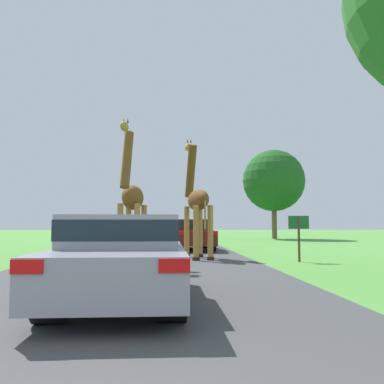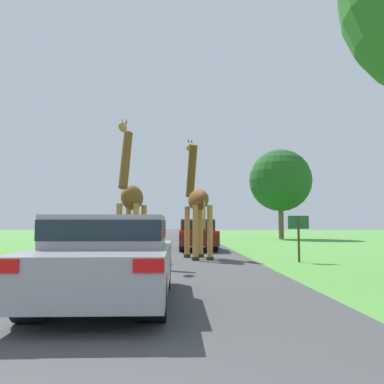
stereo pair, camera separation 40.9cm
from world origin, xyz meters
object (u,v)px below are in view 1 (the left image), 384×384
(giraffe_near_road, at_px, (197,202))
(car_queue_left, at_px, (118,232))
(tree_left_edge, at_px, (274,181))
(car_lead_maroon, at_px, (123,256))
(car_queue_right, at_px, (188,231))
(car_far_ahead, at_px, (194,234))
(sign_post, at_px, (299,230))
(giraffe_companion, at_px, (132,200))

(giraffe_near_road, height_order, car_queue_left, giraffe_near_road)
(tree_left_edge, bearing_deg, car_lead_maroon, -109.88)
(giraffe_near_road, bearing_deg, car_queue_left, 99.79)
(car_lead_maroon, relative_size, car_queue_left, 0.94)
(giraffe_near_road, bearing_deg, tree_left_edge, 55.49)
(car_queue_right, relative_size, car_far_ahead, 0.85)
(car_queue_left, distance_m, car_far_ahead, 7.22)
(giraffe_near_road, relative_size, car_far_ahead, 1.00)
(car_queue_left, xyz_separation_m, car_far_ahead, (4.37, -5.75, 0.04))
(car_lead_maroon, bearing_deg, giraffe_near_road, 77.62)
(giraffe_near_road, bearing_deg, car_queue_right, 76.83)
(sign_post, bearing_deg, car_queue_right, 99.50)
(giraffe_companion, distance_m, car_far_ahead, 6.69)
(giraffe_companion, height_order, car_queue_left, giraffe_companion)
(car_far_ahead, bearing_deg, car_queue_left, 127.26)
(car_queue_left, distance_m, tree_left_edge, 14.92)
(giraffe_near_road, xyz_separation_m, tree_left_edge, (7.86, 18.48, 2.79))
(car_far_ahead, bearing_deg, giraffe_near_road, -92.71)
(car_queue_right, bearing_deg, car_lead_maroon, -95.44)
(car_lead_maroon, xyz_separation_m, car_queue_right, (2.27, 23.88, -0.00))
(giraffe_companion, distance_m, tree_left_edge, 22.29)
(giraffe_near_road, relative_size, giraffe_companion, 1.01)
(giraffe_near_road, distance_m, giraffe_companion, 2.57)
(car_queue_right, bearing_deg, tree_left_edge, 21.16)
(giraffe_companion, relative_size, car_far_ahead, 0.99)
(giraffe_near_road, distance_m, car_queue_right, 15.68)
(car_lead_maroon, height_order, car_queue_right, car_lead_maroon)
(giraffe_near_road, height_order, sign_post, giraffe_near_road)
(giraffe_near_road, height_order, giraffe_companion, giraffe_near_road)
(car_lead_maroon, relative_size, car_queue_right, 1.12)
(giraffe_near_road, xyz_separation_m, giraffe_companion, (-2.29, -1.17, 0.00))
(giraffe_companion, height_order, car_lead_maroon, giraffe_companion)
(giraffe_near_road, relative_size, car_lead_maroon, 1.05)
(giraffe_companion, height_order, car_far_ahead, giraffe_companion)
(car_queue_right, xyz_separation_m, car_queue_left, (-4.60, -4.98, 0.00))
(giraffe_companion, xyz_separation_m, car_queue_right, (2.75, 16.79, -1.33))
(giraffe_companion, distance_m, car_queue_right, 17.07)
(car_lead_maroon, height_order, sign_post, sign_post)
(giraffe_near_road, height_order, car_queue_right, giraffe_near_road)
(car_queue_right, distance_m, car_far_ahead, 10.73)
(car_queue_right, relative_size, car_queue_left, 0.84)
(giraffe_near_road, relative_size, car_queue_left, 0.99)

